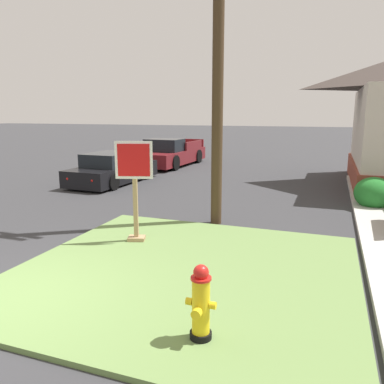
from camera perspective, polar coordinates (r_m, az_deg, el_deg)
name	(u,v)px	position (r m, az deg, el deg)	size (l,w,h in m)	color
ground_plane	(3,304)	(6.63, -26.28, -14.68)	(160.00, 160.00, 0.00)	#333335
grass_corner_patch	(185,271)	(6.99, -0.98, -11.64)	(5.87, 5.74, 0.08)	#668447
fire_hydrant	(201,304)	(4.84, 1.32, -16.32)	(0.38, 0.34, 0.96)	black
stop_sign	(135,192)	(8.24, -8.47, 0.01)	(0.76, 0.38, 2.16)	#A3845B
manhole_cover	(159,222)	(10.09, -4.98, -4.47)	(0.70, 0.70, 0.02)	black
parked_sedan_black	(113,170)	(15.92, -11.73, 3.25)	(2.03, 4.42, 1.25)	black
pickup_truck_maroon	(170,154)	(20.82, -3.29, 5.62)	(2.33, 5.38, 1.48)	maroon
utility_pole	(219,24)	(9.83, 3.97, 23.60)	(1.49, 0.28, 9.29)	#42301E
shrub_by_curb	(374,193)	(12.56, 25.43, -0.16)	(1.13, 1.13, 0.96)	#237429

